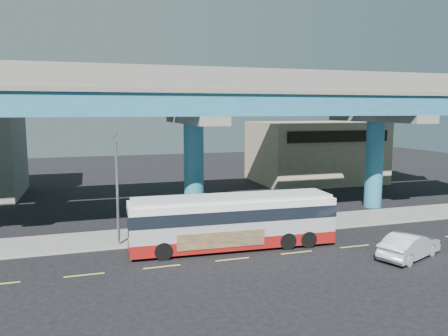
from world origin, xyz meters
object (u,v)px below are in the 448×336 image
object	(u,v)px
stop_sign	(321,200)
sedan	(409,246)
transit_bus	(233,219)
street_lamp	(117,173)

from	to	relation	value
stop_sign	sedan	bearing A→B (deg)	-88.72
transit_bus	street_lamp	size ratio (longest dim) A/B	1.85
street_lamp	sedan	bearing A→B (deg)	-22.73
street_lamp	stop_sign	distance (m)	14.35
transit_bus	sedan	xyz separation A→B (m)	(8.99, -4.83, -1.03)
street_lamp	transit_bus	bearing A→B (deg)	-14.55
transit_bus	sedan	distance (m)	10.26
transit_bus	stop_sign	distance (m)	7.81
street_lamp	stop_sign	xyz separation A→B (m)	(14.08, 0.71, -2.67)
transit_bus	sedan	world-z (taller)	transit_bus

